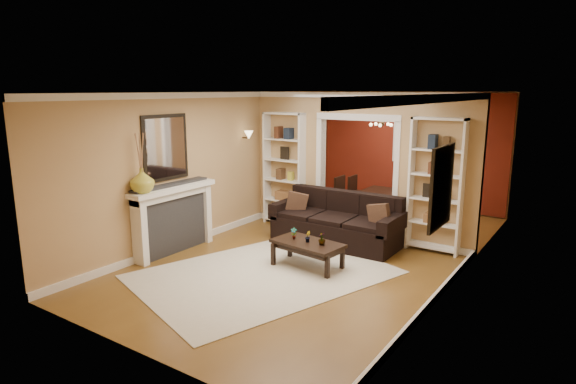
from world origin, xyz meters
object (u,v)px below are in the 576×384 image
Objects in this scene: dining_table at (378,205)px; fireplace at (175,220)px; bookshelf_right at (436,186)px; sofa at (336,219)px; coffee_table at (307,255)px; bookshelf_left at (285,169)px.

fireplace is at bearing 154.56° from dining_table.
bookshelf_right is at bearing -132.51° from dining_table.
coffee_table is at bearing -81.29° from sofa.
dining_table is at bearing 47.93° from bookshelf_left.
sofa is 1.02× the size of bookshelf_left.
bookshelf_right is (3.10, 0.00, 0.00)m from bookshelf_left.
bookshelf_left is at bearing 77.95° from fireplace.
sofa is 1.38× the size of fireplace.
bookshelf_left is (-1.52, 0.58, 0.69)m from sofa.
sofa is 1.53× the size of dining_table.
fireplace is 1.11× the size of dining_table.
coffee_table is at bearing 16.01° from fireplace.
dining_table is (-0.11, 2.14, -0.19)m from sofa.
fireplace is (-3.64, -2.53, -0.57)m from bookshelf_right.
dining_table is (1.40, 1.56, -0.88)m from bookshelf_left.
sofa reaches higher than dining_table.
bookshelf_right is at bearing 0.00° from bookshelf_left.
coffee_table is at bearing -47.66° from bookshelf_left.
fireplace reaches higher than coffee_table.
sofa reaches higher than coffee_table.
dining_table is (-1.70, 1.56, -0.88)m from bookshelf_right.
fireplace reaches higher than dining_table.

